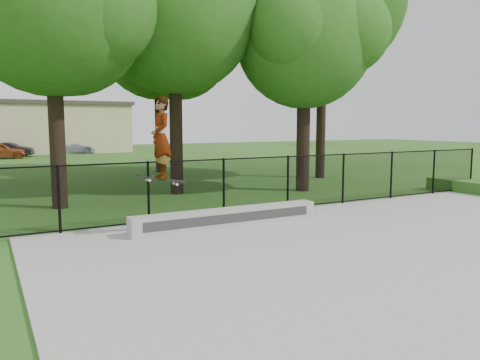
% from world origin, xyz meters
% --- Properties ---
extents(grind_ledge, '(4.64, 0.40, 0.43)m').
position_xyz_m(grind_ledge, '(-2.49, 4.70, 0.27)').
color(grind_ledge, '#B1B1AC').
rests_on(grind_ledge, concrete_slab).
extents(car_b, '(3.12, 1.90, 1.06)m').
position_xyz_m(car_b, '(-5.59, 33.81, 0.53)').
color(car_b, black).
rests_on(car_b, ground).
extents(car_c, '(3.65, 1.99, 1.10)m').
position_xyz_m(car_c, '(-0.96, 35.59, 0.55)').
color(car_c, '#A8A9BF').
rests_on(car_c, ground).
extents(skater_airborne, '(0.83, 0.64, 1.88)m').
position_xyz_m(skater_airborne, '(-4.10, 4.66, 2.11)').
color(skater_airborne, black).
rests_on(skater_airborne, ground).
extents(chainlink_fence, '(16.06, 0.06, 1.50)m').
position_xyz_m(chainlink_fence, '(0.00, 5.90, 0.81)').
color(chainlink_fence, black).
rests_on(chainlink_fence, concrete_slab).
extents(tree_row, '(21.19, 14.41, 11.37)m').
position_xyz_m(tree_row, '(-0.51, 12.83, 6.75)').
color(tree_row, black).
rests_on(tree_row, ground).
extents(distant_building, '(12.40, 6.40, 4.30)m').
position_xyz_m(distant_building, '(-2.00, 38.00, 2.16)').
color(distant_building, '#C9C08D').
rests_on(distant_building, ground).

